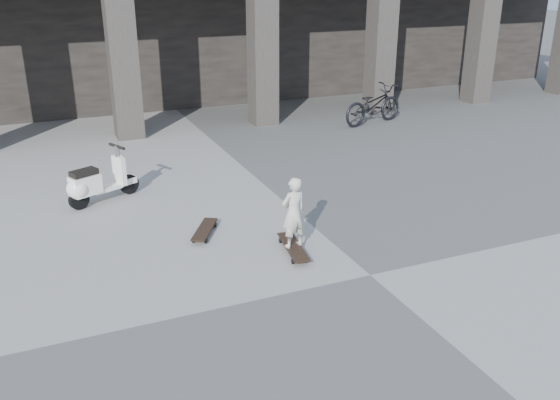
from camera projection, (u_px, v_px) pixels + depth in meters
name	position (u px, v px, depth m)	size (l,w,h in m)	color
ground	(370.00, 275.00, 8.11)	(90.00, 90.00, 0.00)	#4D4D4A
longboard	(293.00, 247.00, 8.73)	(0.39, 1.04, 0.10)	black
skateboard_spare	(205.00, 230.00, 9.31)	(0.64, 0.87, 0.10)	black
child	(294.00, 213.00, 8.53)	(0.39, 0.26, 1.07)	beige
scooter	(92.00, 184.00, 10.37)	(1.31, 0.77, 0.98)	black
bicycle	(373.00, 105.00, 15.80)	(0.68, 1.96, 1.03)	black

